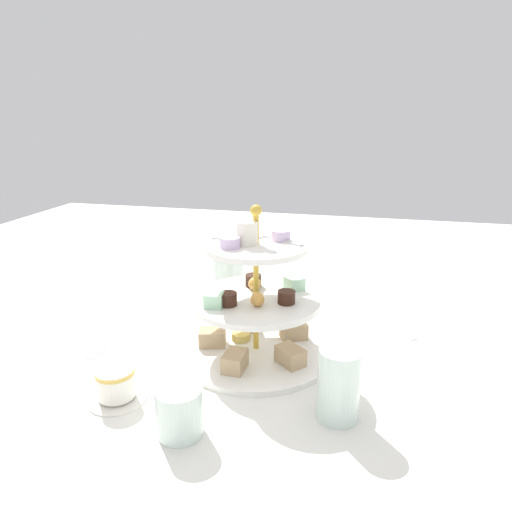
# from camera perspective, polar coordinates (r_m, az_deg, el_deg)

# --- Properties ---
(ground_plane) EXTENTS (2.40, 2.40, 0.00)m
(ground_plane) POSITION_cam_1_polar(r_m,az_deg,el_deg) (0.86, -0.00, -11.84)
(ground_plane) COLOR silver
(tiered_serving_stand) EXTENTS (0.28, 0.28, 0.27)m
(tiered_serving_stand) POSITION_cam_1_polar(r_m,az_deg,el_deg) (0.82, -0.04, -6.97)
(tiered_serving_stand) COLOR white
(tiered_serving_stand) RESTS_ON ground_plane
(water_glass_tall_right) EXTENTS (0.07, 0.07, 0.13)m
(water_glass_tall_right) POSITION_cam_1_polar(r_m,az_deg,el_deg) (1.05, -3.43, -2.52)
(water_glass_tall_right) COLOR silver
(water_glass_tall_right) RESTS_ON ground_plane
(water_glass_short_left) EXTENTS (0.06, 0.06, 0.07)m
(water_glass_short_left) POSITION_cam_1_polar(r_m,az_deg,el_deg) (0.66, -9.44, -18.39)
(water_glass_short_left) COLOR silver
(water_glass_short_left) RESTS_ON ground_plane
(teacup_with_saucer) EXTENTS (0.09, 0.09, 0.05)m
(teacup_with_saucer) POSITION_cam_1_polar(r_m,az_deg,el_deg) (0.76, -16.89, -15.00)
(teacup_with_saucer) COLOR white
(teacup_with_saucer) RESTS_ON ground_plane
(butter_knife_left) EXTENTS (0.12, 0.14, 0.00)m
(butter_knife_left) POSITION_cam_1_polar(r_m,az_deg,el_deg) (1.00, 15.53, -7.90)
(butter_knife_left) COLOR silver
(butter_knife_left) RESTS_ON ground_plane
(butter_knife_right) EXTENTS (0.04, 0.17, 0.00)m
(butter_knife_right) POSITION_cam_1_polar(r_m,az_deg,el_deg) (0.96, -17.69, -9.41)
(butter_knife_right) COLOR silver
(butter_knife_right) RESTS_ON ground_plane
(water_glass_mid_back) EXTENTS (0.06, 0.06, 0.11)m
(water_glass_mid_back) POSITION_cam_1_polar(r_m,az_deg,el_deg) (0.68, 10.18, -15.32)
(water_glass_mid_back) COLOR silver
(water_glass_mid_back) RESTS_ON ground_plane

